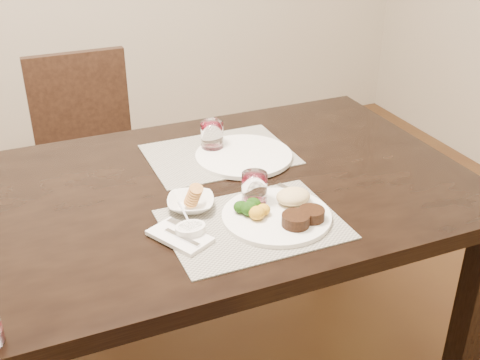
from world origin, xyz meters
name	(u,v)px	position (x,y,z in m)	size (l,w,h in m)	color
dining_table	(142,224)	(0.00, 0.00, 0.67)	(2.00, 1.00, 0.75)	black
chair_far	(89,149)	(0.00, 0.93, 0.50)	(0.42, 0.42, 0.90)	black
placemat_near	(253,224)	(0.24, -0.25, 0.75)	(0.46, 0.34, 0.00)	gray
placemat_far	(219,154)	(0.32, 0.18, 0.75)	(0.46, 0.34, 0.00)	gray
dinner_plate	(282,212)	(0.33, -0.25, 0.77)	(0.30, 0.30, 0.05)	white
napkin_fork	(180,236)	(0.04, -0.24, 0.76)	(0.16, 0.19, 0.02)	white
steak_knife	(309,206)	(0.42, -0.23, 0.76)	(0.06, 0.23, 0.01)	silver
cracker_bowl	(191,203)	(0.12, -0.11, 0.77)	(0.17, 0.17, 0.06)	white
sauce_ramekin	(190,230)	(0.07, -0.24, 0.77)	(0.08, 0.12, 0.06)	white
wine_glass_near	(254,191)	(0.29, -0.16, 0.80)	(0.07, 0.07, 0.10)	white
far_plate	(244,156)	(0.38, 0.13, 0.76)	(0.31, 0.31, 0.01)	white
wine_glass_far	(212,138)	(0.30, 0.22, 0.80)	(0.07, 0.07, 0.10)	white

